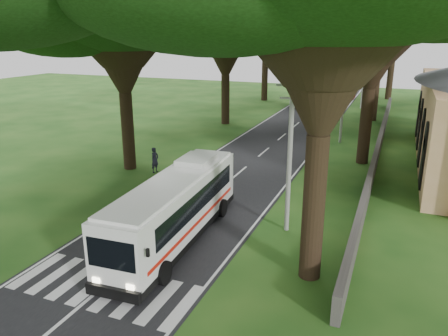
# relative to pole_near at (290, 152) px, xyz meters

# --- Properties ---
(ground) EXTENTS (140.00, 140.00, 0.00)m
(ground) POSITION_rel_pole_near_xyz_m (-5.50, -6.00, -4.18)
(ground) COLOR #184413
(ground) RESTS_ON ground
(road) EXTENTS (8.00, 120.00, 0.04)m
(road) POSITION_rel_pole_near_xyz_m (-5.50, 19.00, -4.17)
(road) COLOR black
(road) RESTS_ON ground
(crosswalk) EXTENTS (8.00, 3.00, 0.01)m
(crosswalk) POSITION_rel_pole_near_xyz_m (-5.50, -8.00, -4.18)
(crosswalk) COLOR silver
(crosswalk) RESTS_ON ground
(property_wall) EXTENTS (0.35, 50.00, 1.20)m
(property_wall) POSITION_rel_pole_near_xyz_m (3.50, 18.00, -3.58)
(property_wall) COLOR #383533
(property_wall) RESTS_ON ground
(pole_near) EXTENTS (1.60, 0.24, 8.00)m
(pole_near) POSITION_rel_pole_near_xyz_m (0.00, 0.00, 0.00)
(pole_near) COLOR gray
(pole_near) RESTS_ON ground
(pole_mid) EXTENTS (1.60, 0.24, 8.00)m
(pole_mid) POSITION_rel_pole_near_xyz_m (0.00, 20.00, 0.00)
(pole_mid) COLOR gray
(pole_mid) RESTS_ON ground
(pole_far) EXTENTS (1.60, 0.24, 8.00)m
(pole_far) POSITION_rel_pole_near_xyz_m (0.00, 40.00, 0.00)
(pole_far) COLOR gray
(pole_far) RESTS_ON ground
(tree_l_mida) EXTENTS (14.55, 14.55, 14.49)m
(tree_l_mida) POSITION_rel_pole_near_xyz_m (-13.50, 6.00, 7.11)
(tree_l_mida) COLOR black
(tree_l_mida) RESTS_ON ground
(tree_l_midb) EXTENTS (13.53, 13.53, 13.62)m
(tree_l_midb) POSITION_rel_pole_near_xyz_m (-13.00, 24.00, 6.44)
(tree_l_midb) COLOR black
(tree_l_midb) RESTS_ON ground
(tree_l_far) EXTENTS (13.18, 13.18, 15.28)m
(tree_l_far) POSITION_rel_pole_near_xyz_m (-14.00, 42.00, 8.11)
(tree_l_far) COLOR black
(tree_l_far) RESTS_ON ground
(tree_r_mida) EXTENTS (12.42, 12.42, 14.32)m
(tree_r_mida) POSITION_rel_pole_near_xyz_m (2.50, 14.00, 7.30)
(tree_r_mida) COLOR black
(tree_r_mida) RESTS_ON ground
(tree_r_midb) EXTENTS (15.30, 15.30, 15.84)m
(tree_r_midb) POSITION_rel_pole_near_xyz_m (2.00, 32.00, 8.30)
(tree_r_midb) COLOR black
(tree_r_midb) RESTS_ON ground
(tree_r_far) EXTENTS (16.35, 16.35, 16.92)m
(tree_r_far) POSITION_rel_pole_near_xyz_m (3.00, 50.00, 9.17)
(tree_r_far) COLOR black
(tree_r_far) RESTS_ON ground
(coach_bus) EXTENTS (3.02, 11.13, 3.25)m
(coach_bus) POSITION_rel_pole_near_xyz_m (-4.70, -3.18, -2.43)
(coach_bus) COLOR white
(coach_bus) RESTS_ON ground
(distant_car_a) EXTENTS (2.27, 3.84, 1.23)m
(distant_car_a) POSITION_rel_pole_near_xyz_m (-8.20, 37.51, -3.54)
(distant_car_a) COLOR #99989D
(distant_car_a) RESTS_ON road
(distant_car_c) EXTENTS (1.73, 4.15, 1.20)m
(distant_car_c) POSITION_rel_pole_near_xyz_m (-2.50, 48.24, -3.55)
(distant_car_c) COLOR maroon
(distant_car_c) RESTS_ON road
(pedestrian) EXTENTS (0.58, 0.75, 1.85)m
(pedestrian) POSITION_rel_pole_near_xyz_m (-11.24, 5.85, -3.25)
(pedestrian) COLOR black
(pedestrian) RESTS_ON ground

